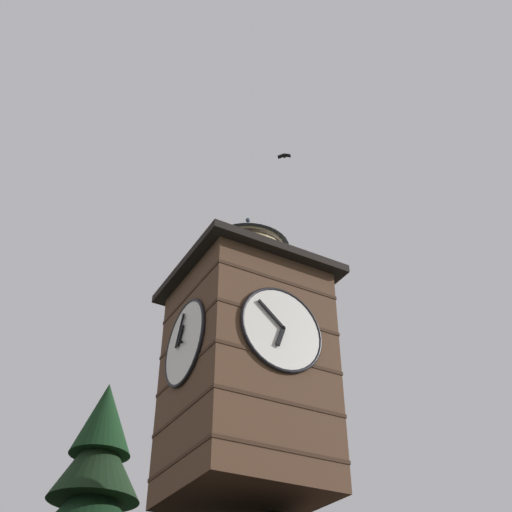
# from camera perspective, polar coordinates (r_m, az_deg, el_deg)

# --- Properties ---
(clock_tower) EXTENTS (4.58, 4.58, 9.38)m
(clock_tower) POSITION_cam_1_polar(r_m,az_deg,el_deg) (19.30, -0.84, -8.89)
(clock_tower) COLOR brown
(clock_tower) RESTS_ON building_main
(flying_bird_high) EXTENTS (0.49, 0.44, 0.13)m
(flying_bird_high) POSITION_cam_1_polar(r_m,az_deg,el_deg) (25.56, 2.47, 8.70)
(flying_bird_high) COLOR black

